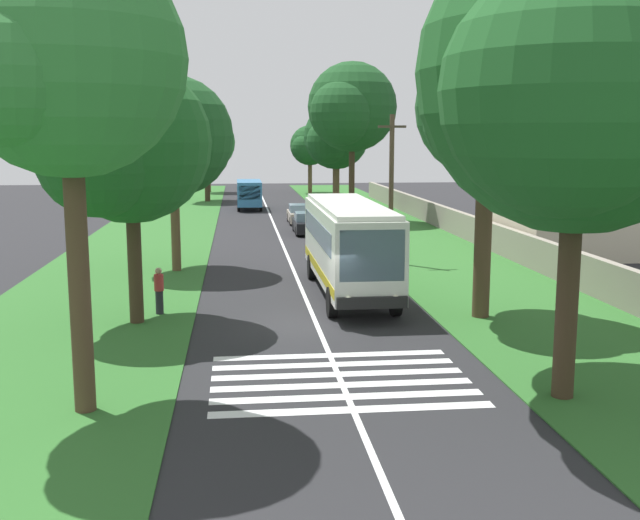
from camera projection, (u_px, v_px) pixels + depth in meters
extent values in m
plane|color=#262628|center=(317.00, 324.00, 25.83)|extent=(160.00, 160.00, 0.00)
cube|color=#2D6628|center=(132.00, 259.00, 39.66)|extent=(120.00, 8.00, 0.04)
cube|color=#2D6628|center=(436.00, 254.00, 41.42)|extent=(120.00, 8.00, 0.04)
cube|color=silver|center=(288.00, 256.00, 40.54)|extent=(110.00, 0.16, 0.01)
cube|color=silver|center=(348.00, 243.00, 30.47)|extent=(11.00, 2.50, 2.90)
cube|color=slate|center=(347.00, 230.00, 30.69)|extent=(9.68, 2.54, 0.85)
cube|color=slate|center=(372.00, 256.00, 25.06)|extent=(0.08, 2.20, 1.74)
cube|color=#B29E19|center=(348.00, 268.00, 30.64)|extent=(10.78, 2.53, 0.36)
cube|color=silver|center=(348.00, 205.00, 30.23)|extent=(10.56, 2.30, 0.18)
cube|color=black|center=(372.00, 303.00, 25.20)|extent=(0.16, 2.40, 0.40)
sphere|color=#F2EDCC|center=(348.00, 299.00, 25.15)|extent=(0.24, 0.24, 0.24)
sphere|color=#F2EDCC|center=(396.00, 298.00, 25.32)|extent=(0.24, 0.24, 0.24)
cylinder|color=black|center=(332.00, 302.00, 26.78)|extent=(1.10, 0.32, 1.10)
cylinder|color=black|center=(312.00, 267.00, 34.04)|extent=(1.10, 0.32, 1.10)
cylinder|color=black|center=(395.00, 301.00, 27.02)|extent=(1.10, 0.32, 1.10)
cylinder|color=black|center=(362.00, 266.00, 34.28)|extent=(1.10, 0.32, 1.10)
cube|color=silver|center=(353.00, 410.00, 17.74)|extent=(0.45, 6.80, 0.01)
cube|color=silver|center=(348.00, 397.00, 18.62)|extent=(0.45, 6.80, 0.01)
cube|color=silver|center=(343.00, 385.00, 19.51)|extent=(0.45, 6.80, 0.01)
cube|color=silver|center=(338.00, 374.00, 20.39)|extent=(0.45, 6.80, 0.01)
cube|color=silver|center=(334.00, 364.00, 21.27)|extent=(0.45, 6.80, 0.01)
cube|color=silver|center=(330.00, 355.00, 22.16)|extent=(0.45, 6.80, 0.01)
cube|color=black|center=(307.00, 226.00, 50.13)|extent=(4.30, 1.75, 0.70)
cube|color=slate|center=(308.00, 216.00, 49.93)|extent=(2.00, 1.61, 0.55)
cylinder|color=black|center=(297.00, 231.00, 48.75)|extent=(0.64, 0.22, 0.64)
cylinder|color=black|center=(294.00, 227.00, 51.40)|extent=(0.64, 0.22, 0.64)
cylinder|color=black|center=(321.00, 231.00, 48.92)|extent=(0.64, 0.22, 0.64)
cylinder|color=black|center=(317.00, 226.00, 51.57)|extent=(0.64, 0.22, 0.64)
cube|color=#B7A893|center=(300.00, 216.00, 56.04)|extent=(4.30, 1.75, 0.70)
cube|color=slate|center=(300.00, 208.00, 55.84)|extent=(2.00, 1.61, 0.55)
cylinder|color=black|center=(291.00, 221.00, 54.66)|extent=(0.64, 0.22, 0.64)
cylinder|color=black|center=(289.00, 217.00, 57.31)|extent=(0.64, 0.22, 0.64)
cylinder|color=black|center=(313.00, 221.00, 54.83)|extent=(0.64, 0.22, 0.64)
cylinder|color=black|center=(309.00, 217.00, 57.48)|extent=(0.64, 0.22, 0.64)
cube|color=teal|center=(249.00, 193.00, 66.72)|extent=(6.00, 2.10, 2.10)
cube|color=slate|center=(249.00, 188.00, 66.85)|extent=(5.04, 2.13, 0.70)
cube|color=slate|center=(250.00, 193.00, 63.77)|extent=(0.06, 1.76, 1.18)
cylinder|color=black|center=(239.00, 207.00, 64.93)|extent=(0.76, 0.24, 0.76)
cylinder|color=black|center=(239.00, 203.00, 68.66)|extent=(0.76, 0.24, 0.76)
cylinder|color=black|center=(261.00, 207.00, 65.13)|extent=(0.76, 0.24, 0.76)
cylinder|color=black|center=(259.00, 203.00, 68.86)|extent=(0.76, 0.24, 0.76)
cylinder|color=brown|center=(175.00, 220.00, 35.71)|extent=(0.44, 0.44, 4.80)
sphere|color=#19471E|center=(173.00, 136.00, 35.07)|extent=(5.64, 5.64, 5.64)
sphere|color=#19471E|center=(176.00, 145.00, 36.80)|extent=(3.34, 3.34, 3.34)
sphere|color=#19471E|center=(151.00, 146.00, 33.67)|extent=(3.14, 3.14, 3.14)
cylinder|color=#4C3826|center=(79.00, 272.00, 17.09)|extent=(0.49, 0.49, 6.56)
sphere|color=#337A38|center=(67.00, 58.00, 16.33)|extent=(5.21, 5.21, 5.21)
sphere|color=#337A38|center=(83.00, 82.00, 17.93)|extent=(2.94, 2.94, 2.94)
sphere|color=#337A38|center=(14.00, 71.00, 15.03)|extent=(3.04, 3.04, 3.04)
cylinder|color=brown|center=(209.00, 166.00, 87.17)|extent=(0.38, 0.38, 6.03)
sphere|color=#1E5623|center=(208.00, 129.00, 86.49)|extent=(4.42, 4.42, 4.42)
sphere|color=#1E5623|center=(208.00, 132.00, 87.84)|extent=(2.79, 2.79, 2.79)
sphere|color=#1E5623|center=(202.00, 132.00, 85.39)|extent=(2.57, 2.57, 2.57)
cylinder|color=#3D2D1E|center=(207.00, 180.00, 74.68)|extent=(0.53, 0.53, 4.28)
sphere|color=#286B2D|center=(206.00, 142.00, 74.08)|extent=(5.64, 5.64, 5.64)
sphere|color=#286B2D|center=(207.00, 146.00, 75.81)|extent=(4.06, 4.06, 4.06)
sphere|color=#286B2D|center=(197.00, 147.00, 72.68)|extent=(4.21, 4.21, 4.21)
cylinder|color=#3D2D1E|center=(135.00, 256.00, 25.62)|extent=(0.48, 0.48, 4.65)
sphere|color=#1E5623|center=(130.00, 142.00, 25.00)|extent=(5.41, 5.41, 5.41)
sphere|color=#1E5623|center=(137.00, 154.00, 26.66)|extent=(2.99, 2.99, 2.99)
sphere|color=#1E5623|center=(98.00, 156.00, 23.65)|extent=(3.92, 3.92, 3.92)
cylinder|color=brown|center=(336.00, 183.00, 65.47)|extent=(0.59, 0.59, 4.81)
sphere|color=#19471E|center=(336.00, 137.00, 64.83)|extent=(5.60, 5.60, 5.60)
sphere|color=#19471E|center=(334.00, 141.00, 66.55)|extent=(3.70, 3.70, 3.70)
sphere|color=#19471E|center=(328.00, 142.00, 63.43)|extent=(3.77, 3.77, 3.77)
cylinder|color=brown|center=(310.00, 175.00, 86.09)|extent=(0.47, 0.47, 4.14)
sphere|color=#19471E|center=(310.00, 145.00, 85.56)|extent=(4.52, 4.52, 4.52)
sphere|color=#19471E|center=(309.00, 148.00, 86.94)|extent=(3.30, 3.30, 3.30)
sphere|color=#19471E|center=(305.00, 149.00, 84.43)|extent=(3.10, 3.10, 3.10)
cylinder|color=#3D2D1E|center=(352.00, 177.00, 56.56)|extent=(0.44, 0.44, 6.70)
sphere|color=#19471E|center=(352.00, 107.00, 55.73)|extent=(6.62, 6.62, 6.62)
sphere|color=#19471E|center=(348.00, 114.00, 57.76)|extent=(4.18, 4.18, 4.18)
sphere|color=#19471E|center=(342.00, 113.00, 54.08)|extent=(4.69, 4.69, 4.69)
cylinder|color=#4C3826|center=(483.00, 233.00, 26.34)|extent=(0.60, 0.60, 5.97)
sphere|color=#19471E|center=(488.00, 107.00, 25.64)|extent=(4.93, 4.93, 4.93)
sphere|color=#19471E|center=(474.00, 119.00, 27.15)|extent=(3.41, 3.41, 3.41)
sphere|color=#19471E|center=(477.00, 117.00, 24.41)|extent=(3.59, 3.59, 3.59)
cylinder|color=#3D2D1E|center=(568.00, 282.00, 18.09)|extent=(0.53, 0.53, 5.73)
sphere|color=#1E5623|center=(580.00, 71.00, 17.29)|extent=(7.52, 7.52, 7.52)
sphere|color=#1E5623|center=(540.00, 101.00, 19.60)|extent=(5.38, 5.38, 5.38)
sphere|color=#1E5623|center=(566.00, 91.00, 15.42)|extent=(5.24, 5.24, 5.24)
cylinder|color=#473828|center=(391.00, 190.00, 37.64)|extent=(0.24, 0.24, 7.42)
cube|color=#3D3326|center=(392.00, 127.00, 37.14)|extent=(0.12, 1.40, 0.12)
cube|color=gray|center=(469.00, 228.00, 46.56)|extent=(70.00, 0.40, 1.56)
cube|color=beige|center=(577.00, 200.00, 42.31)|extent=(9.37, 8.39, 5.73)
cube|color=#4C4C56|center=(580.00, 140.00, 41.78)|extent=(9.97, 8.99, 0.88)
cylinder|color=#26262D|center=(160.00, 302.00, 27.15)|extent=(0.28, 0.28, 0.85)
cylinder|color=#B23333|center=(159.00, 282.00, 27.03)|extent=(0.34, 0.34, 0.60)
sphere|color=tan|center=(158.00, 271.00, 26.97)|extent=(0.24, 0.24, 0.24)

